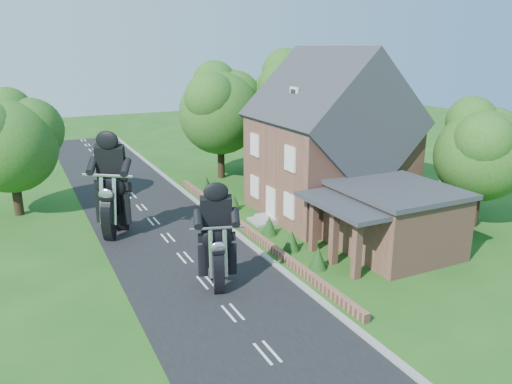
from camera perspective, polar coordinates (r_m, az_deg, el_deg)
name	(u,v)px	position (r m, az deg, el deg)	size (l,w,h in m)	color
ground	(206,282)	(22.91, -5.73, -10.22)	(120.00, 120.00, 0.00)	#1C4C15
road	(206,282)	(22.91, -5.73, -10.20)	(7.00, 80.00, 0.02)	black
kerb	(277,266)	(24.25, 2.45, -8.44)	(0.30, 80.00, 0.12)	gray
garden_wall	(246,228)	(28.59, -1.19, -4.17)	(0.30, 22.00, 0.40)	#97604C
house	(329,145)	(31.28, 8.36, 5.35)	(9.54, 8.64, 10.24)	#97604C
annex	(392,218)	(26.39, 15.32, -2.93)	(7.05, 5.94, 3.44)	#97604C
tree_annex_side	(485,147)	(31.42, 24.71, 4.72)	(5.64, 5.20, 7.48)	black
tree_house_right	(381,120)	(36.90, 14.10, 8.03)	(6.51, 6.00, 8.40)	black
tree_behind_house	(297,97)	(41.45, 4.75, 10.77)	(7.81, 7.20, 10.08)	black
tree_behind_left	(225,106)	(39.68, -3.62, 9.83)	(6.94, 6.40, 9.16)	black
tree_far_road	(16,138)	(33.83, -25.74, 5.59)	(6.08, 5.60, 7.84)	black
shrub_a	(318,258)	(24.05, 7.10, -7.49)	(0.90, 0.90, 1.10)	#143711
shrub_b	(292,240)	(26.00, 4.09, -5.52)	(0.90, 0.90, 1.10)	#143711
shrub_c	(269,225)	(28.04, 1.53, -3.83)	(0.90, 0.90, 1.10)	#143711
shrub_d	(234,201)	(32.31, -2.58, -1.08)	(0.90, 0.90, 1.10)	#143711
shrub_e	(219,192)	(34.52, -4.25, 0.04)	(0.90, 0.90, 1.10)	#143711
shrub_f	(206,183)	(36.77, -5.71, 1.03)	(0.90, 0.90, 1.10)	#143711
motorcycle_lead	(217,272)	(22.14, -4.42, -9.10)	(0.39, 1.55, 1.45)	black
motorcycle_follow	(116,221)	(28.84, -15.74, -3.16)	(0.48, 1.91, 1.78)	black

